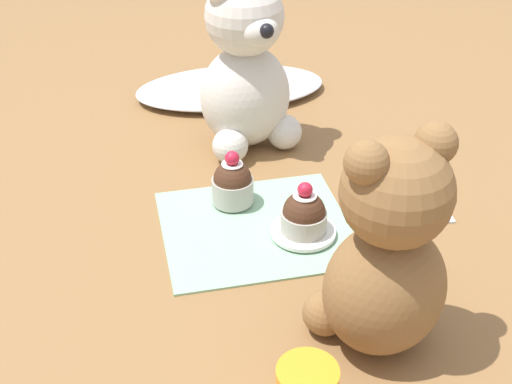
# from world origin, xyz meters

# --- Properties ---
(ground_plane) EXTENTS (4.00, 4.00, 0.00)m
(ground_plane) POSITION_xyz_m (0.00, 0.00, 0.00)
(ground_plane) COLOR olive
(knitted_placemat) EXTENTS (0.23, 0.21, 0.01)m
(knitted_placemat) POSITION_xyz_m (0.00, 0.00, 0.00)
(knitted_placemat) COLOR #8EBC99
(knitted_placemat) RESTS_ON ground_plane
(tulle_cloth) EXTENTS (0.33, 0.17, 0.03)m
(tulle_cloth) POSITION_xyz_m (0.04, 0.39, 0.01)
(tulle_cloth) COLOR silver
(tulle_cloth) RESTS_ON ground_plane
(teddy_bear_cream) EXTENTS (0.16, 0.15, 0.26)m
(teddy_bear_cream) POSITION_xyz_m (0.03, 0.22, 0.12)
(teddy_bear_cream) COLOR silver
(teddy_bear_cream) RESTS_ON ground_plane
(teddy_bear_tan) EXTENTS (0.15, 0.14, 0.25)m
(teddy_bear_tan) POSITION_xyz_m (0.08, -0.22, 0.11)
(teddy_bear_tan) COLOR olive
(teddy_bear_tan) RESTS_ON ground_plane
(cupcake_near_cream_bear) EXTENTS (0.05, 0.05, 0.08)m
(cupcake_near_cream_bear) POSITION_xyz_m (-0.02, 0.06, 0.03)
(cupcake_near_cream_bear) COLOR #B2ADA3
(cupcake_near_cream_bear) RESTS_ON knitted_placemat
(saucer_plate) EXTENTS (0.08, 0.08, 0.01)m
(saucer_plate) POSITION_xyz_m (0.05, -0.03, 0.01)
(saucer_plate) COLOR white
(saucer_plate) RESTS_ON knitted_placemat
(cupcake_near_tan_bear) EXTENTS (0.06, 0.06, 0.07)m
(cupcake_near_tan_bear) POSITION_xyz_m (0.05, -0.03, 0.03)
(cupcake_near_tan_bear) COLOR #B2ADA3
(cupcake_near_tan_bear) RESTS_ON saucer_plate
(teaspoon) EXTENTS (0.02, 0.10, 0.01)m
(teaspoon) POSITION_xyz_m (0.25, 0.01, 0.00)
(teaspoon) COLOR silver
(teaspoon) RESTS_ON ground_plane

